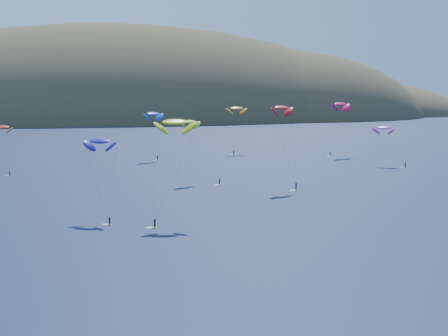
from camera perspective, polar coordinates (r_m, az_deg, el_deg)
ground at (r=87.73m, az=17.46°, el=-12.11°), size 2800.00×2800.00×0.00m
island at (r=638.49m, az=-7.72°, el=3.59°), size 730.00×300.00×210.00m
kitesurfer_1 at (r=222.87m, az=-19.61°, el=3.54°), size 7.46×8.21×17.94m
kitesurfer_2 at (r=136.05m, az=-4.49°, el=4.20°), size 11.24×10.08×23.96m
kitesurfer_3 at (r=193.56m, az=-3.12°, el=4.23°), size 11.84×13.35×20.75m
kitesurfer_4 at (r=255.96m, az=-6.49°, el=4.95°), size 10.51×8.89×21.46m
kitesurfer_6 at (r=243.41m, az=14.41°, el=3.59°), size 9.34×13.79×16.57m
kitesurfer_8 at (r=275.32m, az=10.62°, el=5.76°), size 12.24×9.05×25.34m
kitesurfer_9 at (r=181.97m, az=5.31°, el=5.50°), size 9.05×9.98×25.66m
kitesurfer_10 at (r=141.59m, az=-11.27°, el=2.42°), size 8.48×13.63×19.31m
kitesurfer_11 at (r=283.31m, az=1.16°, el=5.49°), size 9.73×12.59×22.78m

